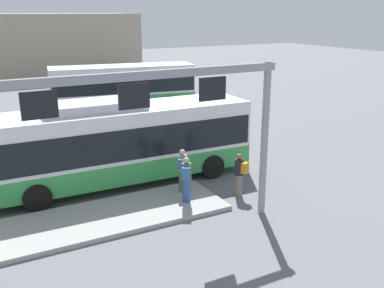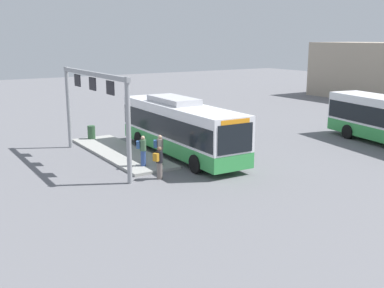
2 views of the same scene
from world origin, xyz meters
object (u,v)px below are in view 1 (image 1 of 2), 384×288
at_px(bus_background_left, 123,85).
at_px(person_boarding, 240,174).
at_px(person_waiting_near, 186,179).
at_px(person_waiting_mid, 182,170).
at_px(bus_main, 116,141).

xyz_separation_m(bus_background_left, person_boarding, (-1.53, -16.58, -0.89)).
xyz_separation_m(bus_background_left, person_waiting_near, (-3.69, -16.42, -0.73)).
height_order(person_waiting_near, person_waiting_mid, same).
xyz_separation_m(person_boarding, person_waiting_mid, (-1.87, 1.04, 0.16)).
bearing_deg(person_waiting_mid, bus_background_left, 17.26).
bearing_deg(bus_background_left, person_boarding, -85.64).
distance_m(bus_background_left, person_waiting_mid, 15.92).
bearing_deg(bus_main, person_waiting_near, -65.07).
relative_size(person_boarding, person_waiting_near, 1.00).
bearing_deg(bus_main, person_boarding, -42.28).
relative_size(bus_main, person_boarding, 6.65).
relative_size(bus_main, person_waiting_near, 6.65).
xyz_separation_m(bus_main, bus_background_left, (5.12, 13.17, -0.04)).
relative_size(bus_main, person_waiting_mid, 6.65).
bearing_deg(bus_background_left, bus_main, -101.62).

